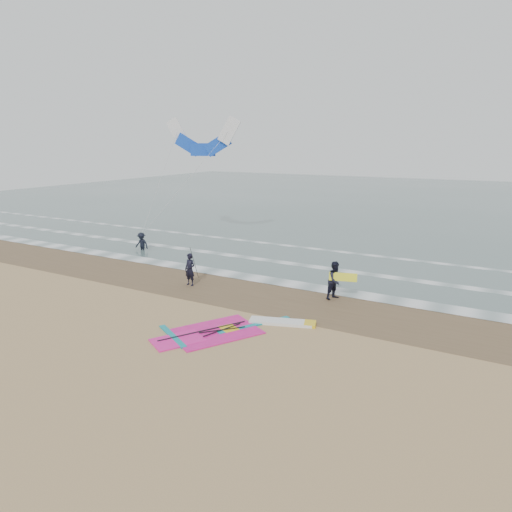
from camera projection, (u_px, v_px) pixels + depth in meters
The scene contains 11 objects.
ground at pixel (201, 342), 17.12m from camera, with size 120.00×120.00×0.00m, color tan.
sea_water at pixel (423, 202), 57.84m from camera, with size 120.00×80.00×0.02m, color #47605E.
wet_sand_band at pixel (274, 296), 22.21m from camera, with size 120.00×5.00×0.01m, color brown.
foam_waterline at pixel (309, 274), 25.97m from camera, with size 120.00×9.15×0.02m.
windsurf_rig at pixel (234, 329), 18.19m from camera, with size 5.64×5.34×0.14m.
person_standing at pixel (190, 270), 23.75m from camera, with size 0.63×0.41×1.72m, color black.
person_walking at pixel (335, 280), 21.68m from camera, with size 0.90×0.70×1.84m, color black.
person_wading at pixel (141, 239), 31.49m from camera, with size 1.05×0.60×1.62m, color black.
held_pole at pixel (194, 263), 23.51m from camera, with size 0.17×0.86×1.82m.
carried_kiteboard at pixel (343, 277), 21.35m from camera, with size 1.30×0.51×0.39m.
surf_kite at pixel (202, 140), 32.68m from camera, with size 6.20×4.85×8.09m.
Camera 1 is at (9.48, -12.84, 7.28)m, focal length 32.00 mm.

